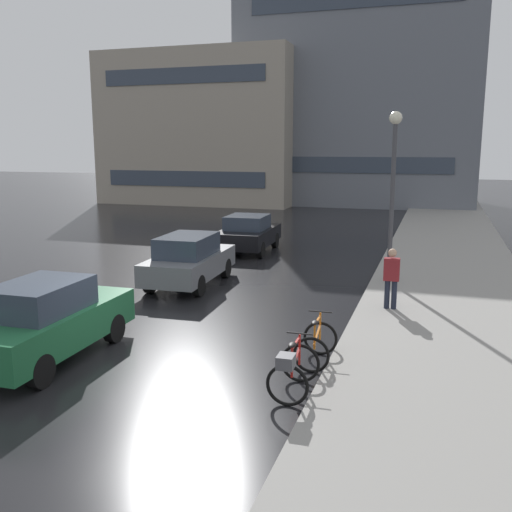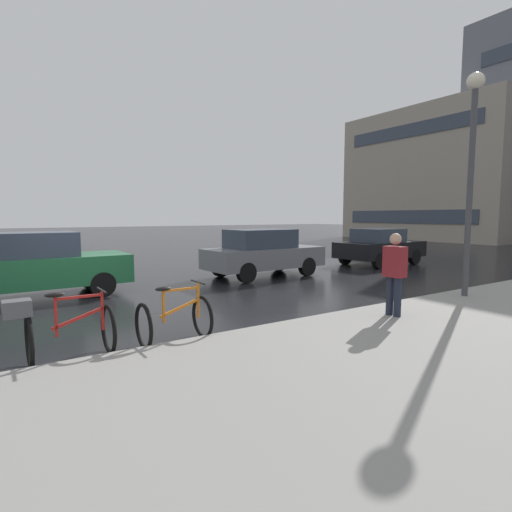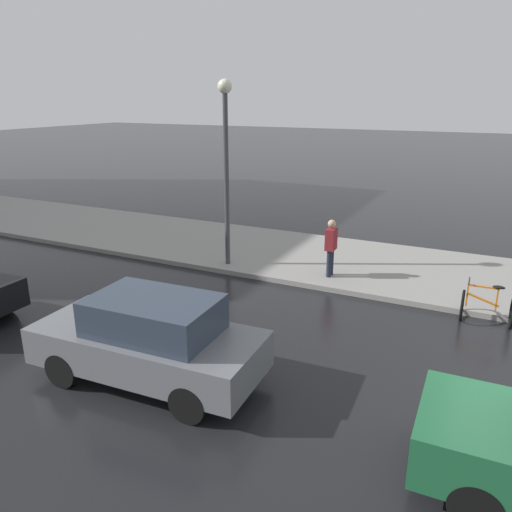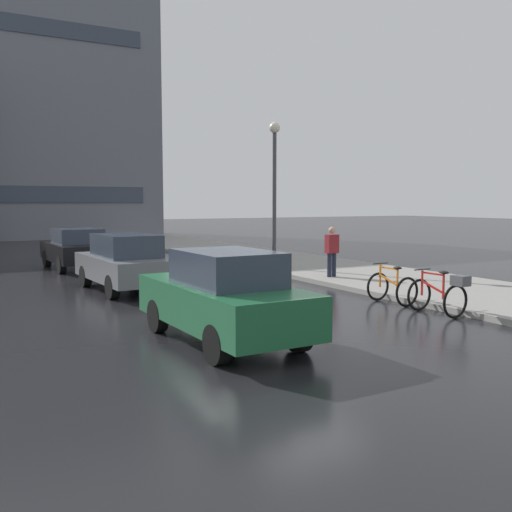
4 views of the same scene
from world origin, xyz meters
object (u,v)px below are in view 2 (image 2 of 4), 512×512
object	(u,v)px
bicycle_nearest	(60,327)
car_grey	(263,253)
bicycle_second	(174,319)
car_green	(39,265)
streetlamp	(472,154)
car_black	(380,246)
pedestrian	(394,273)

from	to	relation	value
bicycle_nearest	car_grey	xyz separation A→B (m)	(-5.11, 6.96, 0.31)
bicycle_nearest	bicycle_second	xyz separation A→B (m)	(0.07, 1.67, -0.11)
car_green	car_grey	size ratio (longest dim) A/B	1.00
car_grey	car_green	bearing A→B (deg)	-91.24
bicycle_nearest	bicycle_second	bearing A→B (deg)	87.48
car_green	streetlamp	size ratio (longest dim) A/B	0.79
bicycle_second	streetlamp	distance (m)	7.79
bicycle_second	car_black	size ratio (longest dim) A/B	0.27
car_grey	car_black	size ratio (longest dim) A/B	1.05
bicycle_second	car_grey	size ratio (longest dim) A/B	0.26
car_grey	pedestrian	size ratio (longest dim) A/B	2.42
bicycle_second	car_grey	bearing A→B (deg)	134.41
car_grey	car_black	world-z (taller)	car_grey
bicycle_nearest	car_green	xyz separation A→B (m)	(-5.26, 0.21, 0.32)
pedestrian	car_green	bearing A→B (deg)	-139.73
bicycle_second	streetlamp	xyz separation A→B (m)	(0.84, 7.09, 3.10)
car_green	car_black	xyz separation A→B (m)	(0.08, 12.83, -0.05)
car_grey	streetlamp	size ratio (longest dim) A/B	0.79
car_black	streetlamp	xyz separation A→B (m)	(6.09, -4.28, 2.73)
bicycle_nearest	pedestrian	distance (m)	5.84
car_black	car_green	bearing A→B (deg)	-90.34
car_green	car_grey	distance (m)	6.75
car_black	pedestrian	size ratio (longest dim) A/B	2.30
bicycle_nearest	streetlamp	xyz separation A→B (m)	(0.91, 8.76, 2.99)
car_green	bicycle_nearest	bearing A→B (deg)	-2.33
car_grey	streetlamp	bearing A→B (deg)	16.63
bicycle_nearest	pedestrian	xyz separation A→B (m)	(1.21, 5.69, 0.47)
car_green	streetlamp	distance (m)	10.88
bicycle_second	car_green	xyz separation A→B (m)	(-5.33, -1.46, 0.42)
pedestrian	streetlamp	xyz separation A→B (m)	(-0.30, 3.07, 2.52)
bicycle_nearest	bicycle_second	size ratio (longest dim) A/B	1.26
bicycle_nearest	pedestrian	bearing A→B (deg)	77.99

